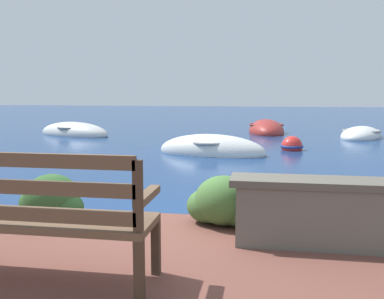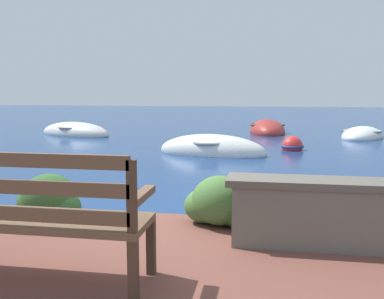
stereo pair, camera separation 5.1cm
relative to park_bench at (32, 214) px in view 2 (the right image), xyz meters
name	(u,v)px [view 2 (the right image)]	position (x,y,z in m)	size (l,w,h in m)	color
ground_plane	(162,233)	(0.46, 1.78, -0.71)	(80.00, 80.00, 0.00)	navy
park_bench	(32,214)	(0.00, 0.00, 0.00)	(1.59, 0.48, 0.93)	#433123
stone_wall	(372,215)	(2.43, 1.04, -0.19)	(2.40, 0.39, 0.58)	#666056
hedge_clump_left	(49,200)	(-0.60, 1.33, -0.28)	(0.71, 0.51, 0.48)	#2D5628
hedge_clump_centre	(220,204)	(1.12, 1.50, -0.27)	(0.72, 0.52, 0.49)	#426B33
rowboat_nearest	(212,151)	(0.26, 7.75, -0.63)	(2.89, 1.62, 0.86)	silver
rowboat_far	(75,133)	(-5.08, 11.52, -0.64)	(3.24, 2.20, 0.81)	silver
rowboat_outer	(362,136)	(4.72, 12.24, -0.64)	(2.05, 2.54, 0.67)	silver
rowboat_distant	(267,131)	(1.62, 13.45, -0.63)	(1.50, 2.66, 0.88)	#9E2D28
mooring_buoy	(292,146)	(2.26, 8.84, -0.61)	(0.60, 0.60, 0.55)	red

